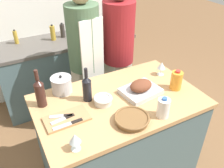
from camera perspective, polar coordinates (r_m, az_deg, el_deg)
name	(u,v)px	position (r m, az deg, el deg)	size (l,w,h in m)	color
ground_plane	(118,167)	(2.64, 1.39, -19.44)	(12.00, 12.00, 0.00)	brown
kitchen_island	(118,137)	(2.30, 1.54, -12.66)	(1.40, 0.86, 0.90)	#4C666B
back_counter	(68,69)	(3.37, -10.56, 3.49)	(1.80, 0.60, 0.90)	#4C666B
back_wall	(53,3)	(3.38, -14.10, 18.35)	(2.30, 0.10, 2.55)	silver
roasting_pan	(141,89)	(2.05, 6.92, -1.14)	(0.35, 0.29, 0.13)	#BCBCC1
wicker_basket	(132,119)	(1.78, 4.78, -8.36)	(0.27, 0.27, 0.05)	brown
cutting_board	(67,119)	(1.83, -10.82, -8.16)	(0.34, 0.19, 0.02)	#AD7F51
stock_pot	(62,85)	(2.09, -12.03, -0.17)	(0.18, 0.18, 0.17)	#B7B7BC
mixing_bowl	(103,100)	(1.93, -2.21, -3.84)	(0.16, 0.16, 0.06)	beige
juice_jug	(176,80)	(2.16, 15.23, 0.84)	(0.10, 0.10, 0.18)	orange
milk_jug	(163,108)	(1.83, 12.25, -5.62)	(0.09, 0.09, 0.17)	white
wine_bottle_green	(87,88)	(1.94, -6.05, -0.96)	(0.07, 0.07, 0.30)	black
wine_bottle_dark	(40,92)	(1.94, -16.96, -1.87)	(0.08, 0.08, 0.33)	#381E19
wine_glass_left	(75,139)	(1.56, -8.95, -12.88)	(0.08, 0.08, 0.13)	silver
wine_glass_right	(162,66)	(2.33, 11.84, 4.29)	(0.08, 0.08, 0.14)	silver
knife_chef	(69,124)	(1.77, -10.32, -9.41)	(0.22, 0.03, 0.01)	#B7B7BC
knife_paring	(64,119)	(1.82, -11.59, -8.18)	(0.19, 0.05, 0.01)	#B7B7BC
knife_bread	(62,116)	(1.84, -12.00, -7.53)	(0.17, 0.09, 0.01)	#B7B7BC
stand_mixer	(110,21)	(3.38, -0.50, 14.90)	(0.18, 0.14, 0.30)	silver
condiment_bottle_tall	(53,33)	(3.15, -14.06, 11.83)	(0.06, 0.06, 0.20)	#B28E2D
condiment_bottle_short	(62,31)	(3.21, -11.83, 12.44)	(0.06, 0.06, 0.19)	#332D28
condiment_bottle_extra	(16,37)	(3.19, -22.16, 10.38)	(0.05, 0.05, 0.18)	#B28E2D
person_cook_aproned	(85,57)	(2.58, -6.56, 6.51)	(0.34, 0.36, 1.70)	beige
person_cook_guest	(118,51)	(2.72, 1.53, 7.98)	(0.35, 0.35, 1.69)	beige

